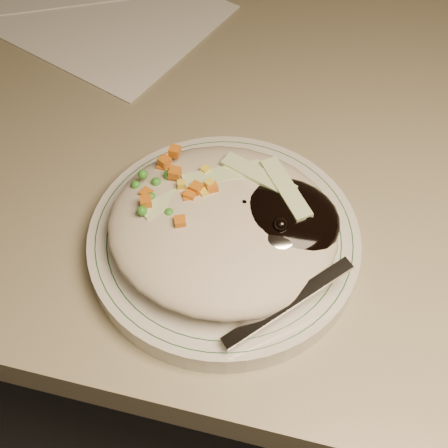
# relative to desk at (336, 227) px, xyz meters

# --- Properties ---
(desk) EXTENTS (1.40, 0.70, 0.74)m
(desk) POSITION_rel_desk_xyz_m (0.00, 0.00, 0.00)
(desk) COLOR gray
(desk) RESTS_ON ground
(plate) EXTENTS (0.23, 0.23, 0.02)m
(plate) POSITION_rel_desk_xyz_m (-0.10, -0.20, 0.21)
(plate) COLOR silver
(plate) RESTS_ON desk
(plate_rim) EXTENTS (0.22, 0.22, 0.00)m
(plate_rim) POSITION_rel_desk_xyz_m (-0.10, -0.20, 0.22)
(plate_rim) COLOR #144723
(plate_rim) RESTS_ON plate
(meal) EXTENTS (0.21, 0.19, 0.05)m
(meal) POSITION_rel_desk_xyz_m (-0.10, -0.20, 0.24)
(meal) COLOR #B1A78F
(meal) RESTS_ON plate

